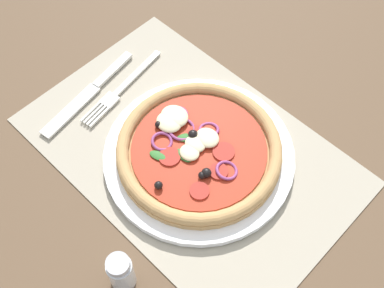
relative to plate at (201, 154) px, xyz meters
The scene contains 7 objects.
ground_plane 2.97cm from the plate, 11.68° to the left, with size 190.00×140.00×2.40cm, color brown.
placemat 2.17cm from the plate, 11.68° to the left, with size 47.81×31.13×0.40cm, color #A39984.
plate is the anchor object (origin of this frame).
pizza 1.67cm from the plate, ahead, with size 23.70×23.70×2.69cm.
fork 17.48cm from the plate, ahead, with size 4.16×18.03×0.44cm.
knife 20.98cm from the plate, 11.73° to the left, with size 4.62×20.02×0.62cm.
pepper_shaker 20.90cm from the plate, 105.60° to the left, with size 3.20×3.20×6.70cm.
Camera 1 is at (-27.06, 27.22, 62.59)cm, focal length 46.50 mm.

